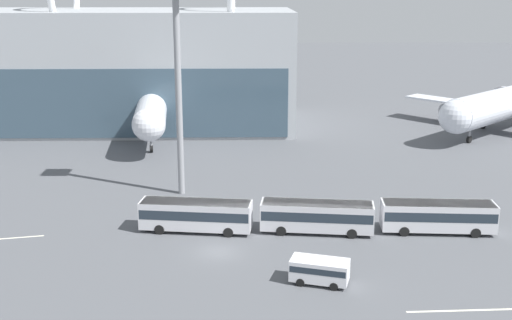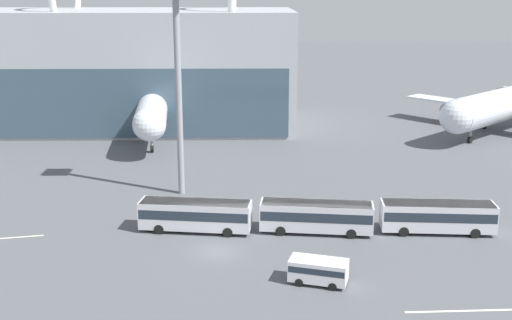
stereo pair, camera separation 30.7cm
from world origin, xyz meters
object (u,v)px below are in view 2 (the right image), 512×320
shuttle_bus_2 (438,215)px  service_van_foreground (318,269)px  shuttle_bus_0 (195,214)px  airliner_parked_remote (503,104)px  shuttle_bus_1 (316,215)px  floodlight_mast (178,63)px  airliner_at_gate_far (153,105)px

shuttle_bus_2 → service_van_foreground: (-13.21, -11.17, -0.60)m
shuttle_bus_0 → shuttle_bus_2: bearing=5.6°
shuttle_bus_0 → shuttle_bus_2: (24.35, -0.83, 0.00)m
airliner_parked_remote → shuttle_bus_1: bearing=8.3°
airliner_parked_remote → shuttle_bus_0: size_ratio=2.56×
shuttle_bus_0 → service_van_foreground: shuttle_bus_0 is taller
shuttle_bus_2 → floodlight_mast: floodlight_mast is taller
airliner_parked_remote → shuttle_bus_1: 57.03m
airliner_at_gate_far → shuttle_bus_1: (22.17, -43.34, -3.33)m
service_van_foreground → floodlight_mast: size_ratio=0.22×
shuttle_bus_2 → floodlight_mast: bearing=158.6°
airliner_parked_remote → shuttle_bus_2: size_ratio=2.58×
airliner_at_gate_far → shuttle_bus_2: airliner_at_gate_far is taller
shuttle_bus_1 → shuttle_bus_2: same height
airliner_parked_remote → floodlight_mast: size_ratio=1.26×
shuttle_bus_1 → floodlight_mast: (-14.76, 12.82, 13.72)m
airliner_parked_remote → shuttle_bus_1: airliner_parked_remote is taller
airliner_parked_remote → floodlight_mast: bearing=-10.9°
service_van_foreground → floodlight_mast: 31.30m
airliner_parked_remote → shuttle_bus_0: airliner_parked_remote is taller
airliner_at_gate_far → service_van_foreground: 58.80m
shuttle_bus_1 → airliner_at_gate_far: bearing=124.4°
airliner_parked_remote → floodlight_mast: floodlight_mast is taller
shuttle_bus_2 → airliner_parked_remote: bearing=66.3°
shuttle_bus_0 → floodlight_mast: (-2.59, 12.21, 13.72)m
shuttle_bus_0 → service_van_foreground: (11.14, -12.00, -0.60)m
airliner_at_gate_far → service_van_foreground: bearing=15.3°
shuttle_bus_1 → shuttle_bus_0: bearing=-175.6°
airliner_at_gate_far → floodlight_mast: floodlight_mast is taller
shuttle_bus_0 → service_van_foreground: bearing=-39.6°
airliner_parked_remote → shuttle_bus_0: 64.97m
shuttle_bus_1 → shuttle_bus_2: (12.17, -0.22, 0.00)m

